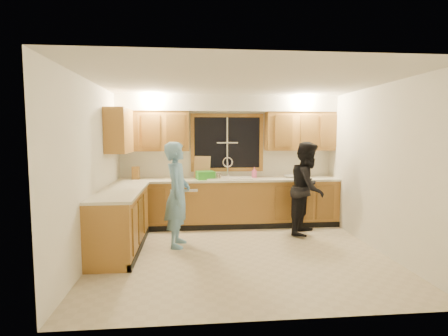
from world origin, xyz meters
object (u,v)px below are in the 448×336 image
object	(u,v)px
stove	(112,231)
knife_block	(136,173)
man	(177,194)
sink	(229,181)
woman	(308,188)
dish_crate	(205,175)
soap_bottle	(254,172)
dishwasher	(185,206)
bowl	(289,176)

from	to	relation	value
stove	knife_block	bearing A→B (deg)	88.68
knife_block	man	bearing A→B (deg)	-52.68
sink	woman	size ratio (longest dim) A/B	0.53
man	dish_crate	xyz separation A→B (m)	(0.49, 1.09, 0.17)
man	knife_block	distance (m)	1.47
woman	knife_block	xyz separation A→B (m)	(-3.09, 0.72, 0.22)
stove	soap_bottle	bearing A→B (deg)	39.74
knife_block	dish_crate	bearing A→B (deg)	-1.85
sink	dishwasher	bearing A→B (deg)	-179.01
woman	knife_block	world-z (taller)	woman
dishwasher	stove	world-z (taller)	stove
bowl	woman	bearing A→B (deg)	-79.45
dishwasher	knife_block	size ratio (longest dim) A/B	3.40
sink	knife_block	world-z (taller)	sink
man	woman	xyz separation A→B (m)	(2.27, 0.48, -0.01)
woman	dish_crate	xyz separation A→B (m)	(-1.78, 0.61, 0.18)
man	knife_block	bearing A→B (deg)	40.32
dish_crate	man	bearing A→B (deg)	-114.05
man	knife_block	size ratio (longest dim) A/B	6.84
woman	soap_bottle	bearing A→B (deg)	78.90
woman	knife_block	distance (m)	3.18
knife_block	bowl	size ratio (longest dim) A/B	1.05
knife_block	woman	bearing A→B (deg)	-10.08
woman	soap_bottle	distance (m)	1.14
soap_bottle	woman	bearing A→B (deg)	-43.37
bowl	man	bearing A→B (deg)	-150.93
knife_block	bowl	distance (m)	2.96
sink	dishwasher	distance (m)	0.96
man	woman	bearing A→B (deg)	-71.94
stove	soap_bottle	distance (m)	3.06
stove	man	size ratio (longest dim) A/B	0.55
stove	dish_crate	xyz separation A→B (m)	(1.35, 1.76, 0.55)
knife_block	soap_bottle	world-z (taller)	knife_block
sink	dish_crate	distance (m)	0.47
dishwasher	dish_crate	xyz separation A→B (m)	(0.40, -0.05, 0.59)
soap_bottle	bowl	xyz separation A→B (m)	(0.69, -0.07, -0.08)
sink	knife_block	size ratio (longest dim) A/B	3.57
sink	stove	world-z (taller)	sink
knife_block	soap_bottle	size ratio (longest dim) A/B	1.17
stove	woman	bearing A→B (deg)	20.19
dishwasher	man	bearing A→B (deg)	-94.35
knife_block	dish_crate	world-z (taller)	knife_block
sink	dish_crate	size ratio (longest dim) A/B	2.65
woman	dish_crate	distance (m)	1.89
stove	man	bearing A→B (deg)	37.77
dishwasher	bowl	distance (m)	2.12
knife_block	soap_bottle	distance (m)	2.27
woman	knife_block	bearing A→B (deg)	109.14
dish_crate	dishwasher	bearing A→B (deg)	172.93
woman	bowl	distance (m)	0.73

